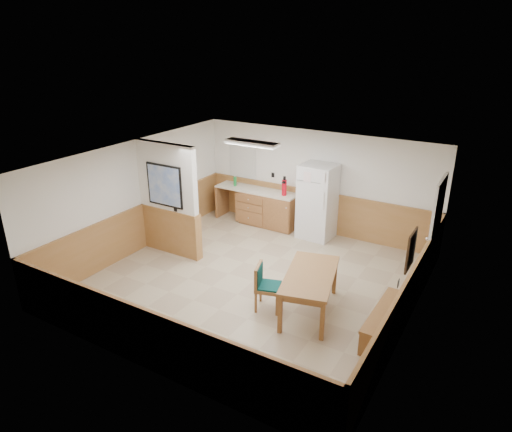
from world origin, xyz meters
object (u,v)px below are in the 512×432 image
Objects in this scene: refrigerator at (317,202)px; dining_bench at (384,316)px; fire_extinguisher at (284,187)px; soap_bottle at (235,181)px; dining_chair at (264,283)px; dining_table at (310,279)px.

dining_bench is at bearing -47.55° from refrigerator.
refrigerator is 1.18× the size of dining_bench.
fire_extinguisher reaches higher than dining_bench.
fire_extinguisher is 1.45m from soap_bottle.
soap_bottle is (-1.45, 0.02, -0.09)m from fire_extinguisher.
fire_extinguisher is 1.97× the size of soap_bottle.
dining_table is at bearing 5.54° from dining_chair.
refrigerator is at bearing 130.87° from dining_bench.
refrigerator is 3.97m from dining_bench.
soap_bottle reaches higher than dining_table.
soap_bottle reaches higher than dining_chair.
soap_bottle is at bearing 125.07° from dining_table.
refrigerator is 7.37× the size of soap_bottle.
refrigerator reaches higher than dining_chair.
dining_table is 0.82m from dining_chair.
dining_chair is at bearing -50.36° from soap_bottle.
refrigerator is 2.12× the size of dining_chair.
refrigerator is 1.02× the size of dining_table.
soap_bottle is at bearing -164.26° from fire_extinguisher.
refrigerator is at bearing -0.73° from soap_bottle.
fire_extinguisher is (-0.89, 0.01, 0.21)m from refrigerator.
dining_bench is at bearing -13.56° from dining_table.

